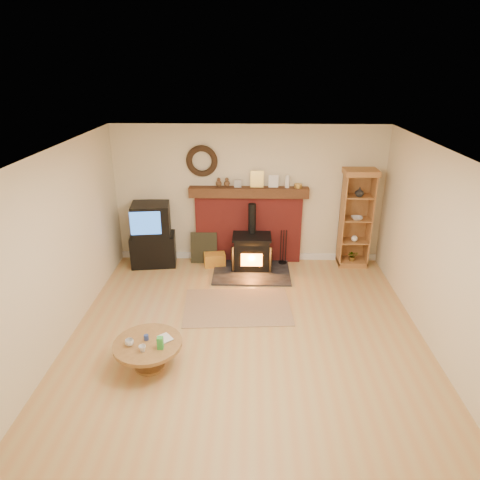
{
  "coord_description": "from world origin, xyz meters",
  "views": [
    {
      "loc": [
        0.05,
        -4.95,
        3.6
      ],
      "look_at": [
        -0.11,
        1.0,
        1.12
      ],
      "focal_mm": 32.0,
      "sensor_mm": 36.0,
      "label": 1
    }
  ],
  "objects_px": {
    "wood_stove": "(252,254)",
    "curio_cabinet": "(356,218)",
    "tv_unit": "(153,236)",
    "coffee_table": "(148,347)"
  },
  "relations": [
    {
      "from": "wood_stove",
      "to": "curio_cabinet",
      "type": "relative_size",
      "value": 0.75
    },
    {
      "from": "coffee_table",
      "to": "tv_unit",
      "type": "bearing_deg",
      "value": 100.82
    },
    {
      "from": "wood_stove",
      "to": "curio_cabinet",
      "type": "distance_m",
      "value": 2.03
    },
    {
      "from": "wood_stove",
      "to": "tv_unit",
      "type": "xyz_separation_m",
      "value": [
        -1.87,
        0.2,
        0.26
      ]
    },
    {
      "from": "curio_cabinet",
      "to": "coffee_table",
      "type": "bearing_deg",
      "value": -135.85
    },
    {
      "from": "wood_stove",
      "to": "curio_cabinet",
      "type": "bearing_deg",
      "value": 8.47
    },
    {
      "from": "tv_unit",
      "to": "coffee_table",
      "type": "xyz_separation_m",
      "value": [
        0.58,
        -3.03,
        -0.28
      ]
    },
    {
      "from": "curio_cabinet",
      "to": "coffee_table",
      "type": "distance_m",
      "value": 4.52
    },
    {
      "from": "tv_unit",
      "to": "curio_cabinet",
      "type": "distance_m",
      "value": 3.8
    },
    {
      "from": "wood_stove",
      "to": "tv_unit",
      "type": "distance_m",
      "value": 1.9
    }
  ]
}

